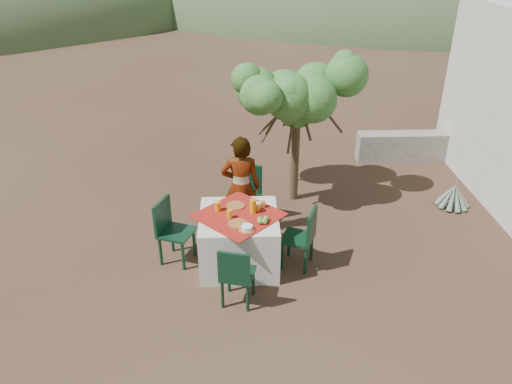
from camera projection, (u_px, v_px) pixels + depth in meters
ground at (241, 268)px, 6.70m from camera, size 160.00×160.00×0.00m
table at (239, 239)px, 6.64m from camera, size 1.30×1.30×0.76m
chair_far at (245, 193)px, 7.47m from camera, size 0.57×0.57×0.95m
chair_near at (236, 274)px, 5.85m from camera, size 0.46×0.46×0.83m
chair_left at (171, 228)px, 6.66m from camera, size 0.54×0.54×0.90m
chair_right at (303, 236)px, 6.54m from camera, size 0.52×0.52×0.86m
person at (241, 187)px, 7.10m from camera, size 0.59×0.40×1.55m
shrub_tree at (301, 100)px, 7.68m from camera, size 1.81×1.78×2.13m
agave at (454, 196)px, 8.09m from camera, size 0.53×0.54×0.57m
stone_wall at (424, 146)px, 9.68m from camera, size 2.60×0.35×0.55m
plate_far at (236, 205)px, 6.66m from camera, size 0.25×0.25×0.01m
plate_near at (237, 224)px, 6.25m from camera, size 0.25×0.25×0.01m
glass_far at (218, 206)px, 6.52m from camera, size 0.08×0.08×0.12m
glass_near at (229, 214)px, 6.36m from camera, size 0.07×0.07×0.12m
juice_pitcher at (253, 206)px, 6.46m from camera, size 0.09×0.09×0.19m
bowl_plate at (247, 230)px, 6.13m from camera, size 0.21×0.21×0.01m
white_bowl at (247, 227)px, 6.12m from camera, size 0.14×0.14×0.05m
jar_left at (258, 208)px, 6.54m from camera, size 0.05×0.05×0.08m
jar_right at (263, 204)px, 6.61m from camera, size 0.06×0.06×0.10m
napkin_holder at (258, 205)px, 6.58m from camera, size 0.08×0.06×0.09m
fruit_cluster at (263, 220)px, 6.27m from camera, size 0.15×0.14×0.07m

